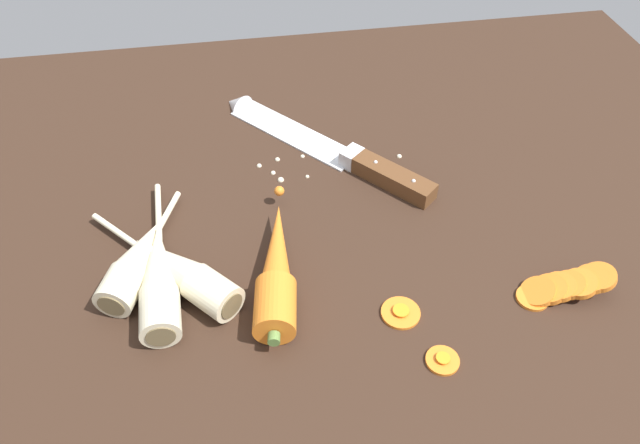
{
  "coord_description": "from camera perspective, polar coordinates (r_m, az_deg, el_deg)",
  "views": [
    {
      "loc": [
        -7.9,
        -49.2,
        49.15
      ],
      "look_at": [
        0.0,
        -2.0,
        1.5
      ],
      "focal_mm": 33.46,
      "sensor_mm": 36.0,
      "label": 1
    }
  ],
  "objects": [
    {
      "name": "ground_plane",
      "position": [
        0.71,
        -0.27,
        -0.87
      ],
      "size": [
        120.0,
        90.0,
        4.0
      ],
      "primitive_type": "cube",
      "color": "#332116"
    },
    {
      "name": "chefs_knife",
      "position": [
        0.8,
        -0.28,
        7.61
      ],
      "size": [
        25.29,
        28.43,
        4.18
      ],
      "color": "silver",
      "rests_on": "ground_plane"
    },
    {
      "name": "whole_carrot",
      "position": [
        0.62,
        -4.18,
        -4.48
      ],
      "size": [
        6.52,
        21.64,
        4.2
      ],
      "color": "orange",
      "rests_on": "ground_plane"
    },
    {
      "name": "parsnip_front",
      "position": [
        0.64,
        -15.15,
        -5.11
      ],
      "size": [
        4.58,
        23.11,
        4.0
      ],
      "color": "beige",
      "rests_on": "ground_plane"
    },
    {
      "name": "parsnip_mid_left",
      "position": [
        0.64,
        -13.1,
        -4.64
      ],
      "size": [
        16.61,
        17.94,
        4.0
      ],
      "color": "beige",
      "rests_on": "ground_plane"
    },
    {
      "name": "parsnip_mid_right",
      "position": [
        0.66,
        -17.25,
        -3.74
      ],
      "size": [
        8.51,
        17.48,
        4.0
      ],
      "color": "beige",
      "rests_on": "ground_plane"
    },
    {
      "name": "carrot_slice_stack",
      "position": [
        0.67,
        22.35,
        -5.7
      ],
      "size": [
        10.19,
        3.94,
        3.55
      ],
      "color": "orange",
      "rests_on": "ground_plane"
    },
    {
      "name": "carrot_slice_stray_near",
      "position": [
        0.59,
        11.66,
        -12.75
      ],
      "size": [
        3.23,
        3.23,
        0.7
      ],
      "color": "orange",
      "rests_on": "ground_plane"
    },
    {
      "name": "carrot_slice_stray_mid",
      "position": [
        0.61,
        7.74,
        -8.51
      ],
      "size": [
        3.99,
        3.99,
        0.7
      ],
      "color": "orange",
      "rests_on": "ground_plane"
    },
    {
      "name": "mince_crumbs",
      "position": [
        0.77,
        -0.02,
        5.34
      ],
      "size": [
        19.01,
        5.95,
        0.84
      ],
      "color": "beige",
      "rests_on": "ground_plane"
    }
  ]
}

